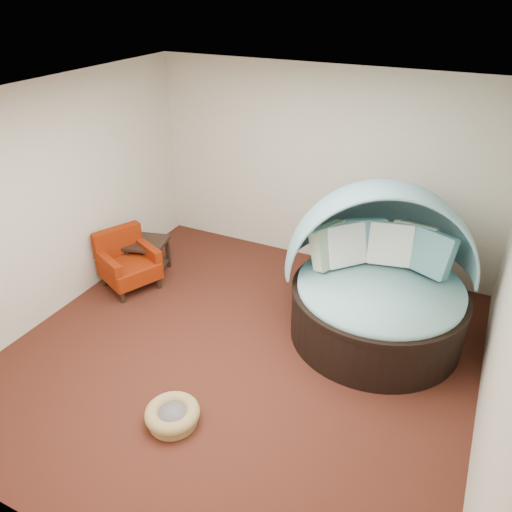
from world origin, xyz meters
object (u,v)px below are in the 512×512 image
at_px(red_armchair, 127,262).
at_px(side_table, 148,252).
at_px(pet_basket, 172,415).
at_px(canopy_daybed, 380,269).

height_order(red_armchair, side_table, red_armchair).
distance_m(pet_basket, red_armchair, 2.64).
bearing_deg(canopy_daybed, pet_basket, -141.53).
bearing_deg(red_armchair, side_table, 107.48).
bearing_deg(pet_basket, red_armchair, 137.08).
bearing_deg(canopy_daybed, red_armchair, 167.74).
distance_m(canopy_daybed, side_table, 3.27).
height_order(canopy_daybed, red_armchair, canopy_daybed).
distance_m(canopy_daybed, red_armchair, 3.35).
xyz_separation_m(canopy_daybed, red_armchair, (-3.28, -0.50, -0.48)).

